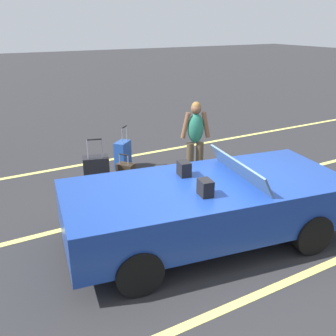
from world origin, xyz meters
The scene contains 9 objects.
ground_plane centered at (0.00, 0.00, 0.00)m, with size 80.00×80.00×0.00m, color #28282B.
lot_line_near centered at (0.00, -1.36, 0.00)m, with size 18.00×0.12×0.01m, color #EAE066.
lot_line_mid centered at (0.00, 1.34, 0.00)m, with size 18.00×0.12×0.01m, color #EAE066.
lot_line_far centered at (0.00, 4.04, 0.00)m, with size 18.00×0.12×0.01m, color #EAE066.
convertible_car centered at (0.21, -0.03, 0.59)m, with size 4.36×2.39×1.24m.
suitcase_large_black centered at (-0.85, 2.40, 0.37)m, with size 0.54×0.41×1.12m.
suitcase_medium_bright centered at (0.10, 3.39, 0.31)m, with size 0.46×0.44×0.98m.
suitcase_small_carryon centered at (-0.26, 2.38, 0.25)m, with size 0.37×0.39×0.72m.
traveler_person centered at (1.12, 2.01, 0.93)m, with size 0.59×0.32×1.65m.
Camera 1 is at (-2.91, -4.06, 3.10)m, focal length 40.34 mm.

